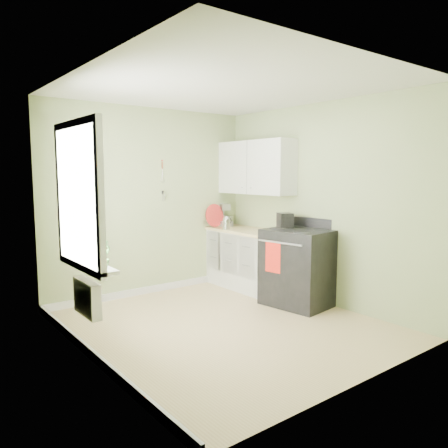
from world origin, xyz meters
TOP-DOWN VIEW (x-y plane):
  - floor at (0.00, 0.00)m, footprint 3.20×3.60m
  - ceiling at (0.00, 0.00)m, footprint 3.20×3.60m
  - wall_back at (0.00, 1.81)m, footprint 3.20×0.02m
  - wall_left at (-1.61, 0.00)m, footprint 0.02×3.60m
  - wall_right at (1.61, 0.00)m, footprint 0.02×3.60m
  - base_cabinets at (1.30, 1.00)m, footprint 0.60×1.60m
  - countertop at (1.29, 1.00)m, footprint 0.64×1.60m
  - upper_cabinets at (1.43, 1.10)m, footprint 0.35×1.40m
  - window at (-1.58, 0.30)m, footprint 0.06×1.14m
  - window_sill at (-1.51, 0.30)m, footprint 0.18×1.14m
  - radiator at (-1.54, 0.25)m, footprint 0.12×0.50m
  - wall_utensils at (0.20, 1.78)m, footprint 0.02×0.14m
  - stove at (1.28, 0.05)m, footprint 0.84×0.93m
  - stand_mixer at (1.32, 1.74)m, footprint 0.30×0.37m
  - kettle at (1.05, 1.34)m, footprint 0.20×0.12m
  - coffee_maker at (1.25, 0.30)m, footprint 0.25×0.26m
  - red_tray at (1.11, 1.72)m, footprint 0.37×0.10m
  - jar at (1.21, 0.30)m, footprint 0.08×0.08m
  - plant_a at (-1.50, -0.10)m, footprint 0.19×0.17m
  - plant_b at (-1.50, 0.37)m, footprint 0.22×0.24m
  - plant_c at (-1.50, 0.62)m, footprint 0.25×0.25m

SIDE VIEW (x-z plane):
  - floor at x=0.00m, z-range -0.02..0.00m
  - base_cabinets at x=1.30m, z-range 0.00..0.87m
  - stove at x=1.28m, z-range -0.06..1.10m
  - radiator at x=-1.54m, z-range 0.38..0.73m
  - window_sill at x=-1.51m, z-range 0.86..0.90m
  - countertop at x=1.29m, z-range 0.87..0.91m
  - jar at x=1.21m, z-range 0.91..0.99m
  - kettle at x=1.05m, z-range 0.91..1.11m
  - plant_a at x=-1.50m, z-range 0.90..1.20m
  - plant_c at x=-1.50m, z-range 0.90..1.22m
  - coffee_maker at x=1.25m, z-range 0.90..1.22m
  - plant_b at x=-1.50m, z-range 0.90..1.23m
  - stand_mixer at x=1.32m, z-range 0.88..1.28m
  - red_tray at x=1.11m, z-range 0.91..1.27m
  - wall_back at x=0.00m, z-range 0.00..2.70m
  - wall_left at x=-1.61m, z-range 0.00..2.70m
  - wall_right at x=1.61m, z-range 0.00..2.70m
  - window at x=-1.58m, z-range 0.83..2.27m
  - wall_utensils at x=0.20m, z-range 1.27..1.85m
  - upper_cabinets at x=1.43m, z-range 1.45..2.25m
  - ceiling at x=0.00m, z-range 2.70..2.72m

